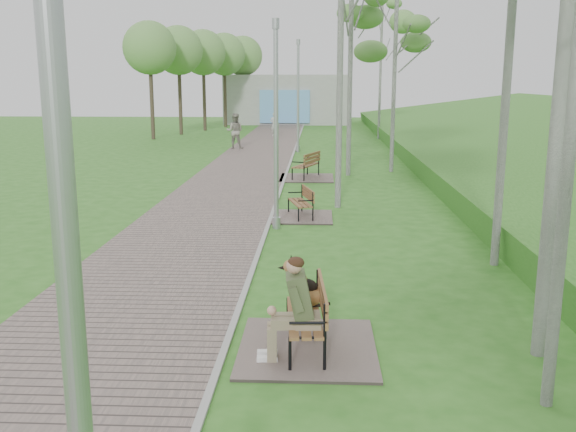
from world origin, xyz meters
name	(u,v)px	position (x,y,z in m)	size (l,w,h in m)	color
walkway	(242,173)	(-1.75, 21.50, 0.02)	(3.50, 67.00, 0.04)	#685A54
kerb	(286,173)	(0.00, 21.50, 0.03)	(0.10, 67.00, 0.05)	#999993
building_north	(286,99)	(-1.50, 50.97, 1.99)	(10.00, 5.20, 4.00)	#9E9E99
bench_main	(301,319)	(1.04, 4.80, 0.46)	(1.88, 2.09, 1.64)	#685A54
bench_second	(300,211)	(0.79, 13.42, 0.18)	(1.63, 1.82, 1.00)	#685A54
bench_third	(306,172)	(0.79, 20.38, 0.23)	(1.98, 2.21, 1.22)	#685A54
lamp_post_near	(79,411)	(0.22, -0.91, 2.23)	(0.18, 0.18, 4.76)	#A3A6AB
lamp_post_second	(276,134)	(0.23, 12.11, 2.36)	(0.19, 0.19, 5.04)	#A3A6AB
lamp_post_third	(298,100)	(0.19, 29.31, 2.61)	(0.22, 0.22, 5.58)	#A3A6AB
pedestrian_near	(275,125)	(-1.59, 37.91, 0.79)	(0.58, 0.38, 1.58)	beige
pedestrian_far	(235,131)	(-3.20, 30.58, 0.94)	(0.92, 0.71, 1.89)	gray
birch_far_a	(396,29)	(4.18, 22.34, 5.54)	(2.22, 2.22, 7.06)	silver
birch_far_c	(382,18)	(4.99, 37.03, 7.26)	(2.48, 2.48, 9.25)	silver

